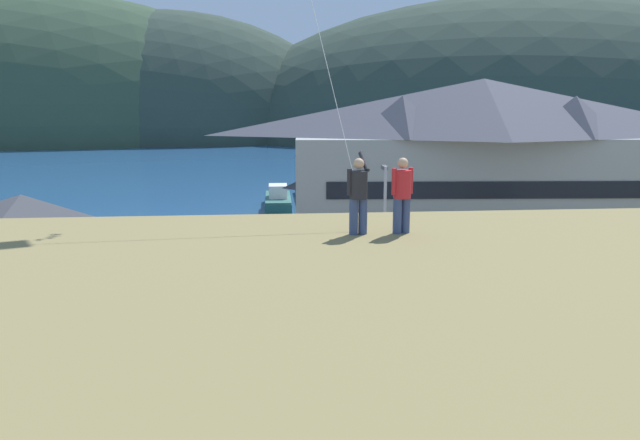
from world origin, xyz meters
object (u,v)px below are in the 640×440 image
storage_shed_waterside (330,199)px  parked_car_lone_by_shed (158,333)px  parked_car_back_row_left (315,333)px  parked_car_front_row_red (578,272)px  parking_light_pole (385,213)px  person_kite_flyer (358,193)px  parked_car_corner_spot (518,331)px  person_companion (402,193)px  moored_boat_wharfside (278,200)px  moored_boat_outer_mooring (356,201)px  storage_shed_near_lot (27,256)px  parked_car_front_row_silver (461,288)px  parked_car_mid_row_far (179,282)px  wharf_dock (316,202)px  harbor_lodge (481,154)px  parked_car_front_row_end (325,281)px

storage_shed_waterside → parked_car_lone_by_shed: size_ratio=1.14×
parked_car_back_row_left → parked_car_front_row_red: bearing=26.5°
parked_car_back_row_left → parking_light_pole: bearing=65.7°
storage_shed_waterside → parked_car_lone_by_shed: storage_shed_waterside is taller
parked_car_lone_by_shed → person_kite_flyer: 12.33m
parked_car_corner_spot → person_companion: person_companion is taller
parking_light_pole → moored_boat_wharfside: bearing=103.7°
moored_boat_outer_mooring → person_companion: size_ratio=3.34×
storage_shed_waterside → parked_car_lone_by_shed: bearing=-112.3°
parking_light_pole → storage_shed_near_lot: bearing=-164.6°
moored_boat_outer_mooring → parked_car_front_row_silver: 25.73m
parked_car_mid_row_far → parked_car_corner_spot: bearing=-28.3°
storage_shed_near_lot → parking_light_pole: (16.61, 4.56, 0.73)m
moored_boat_outer_mooring → parked_car_lone_by_shed: size_ratio=1.34×
parked_car_corner_spot → storage_shed_near_lot: bearing=163.7°
storage_shed_waterside → parked_car_front_row_red: bearing=-52.7°
moored_boat_outer_mooring → parked_car_back_row_left: size_ratio=1.37×
parked_car_front_row_red → parked_car_back_row_left: bearing=-153.5°
wharf_dock → parking_light_pole: 23.07m
harbor_lodge → person_kite_flyer: size_ratio=14.84×
storage_shed_waterside → person_kite_flyer: (-2.35, -29.30, 5.10)m
wharf_dock → parked_car_front_row_end: (-1.67, -26.19, 0.71)m
parked_car_front_row_red → storage_shed_near_lot: bearing=-176.5°
parked_car_front_row_end → person_companion: size_ratio=2.48×
storage_shed_near_lot → parked_car_front_row_silver: size_ratio=1.97×
moored_boat_wharfside → person_kite_flyer: 39.98m
moored_boat_wharfside → parked_car_lone_by_shed: size_ratio=1.61×
parked_car_front_row_red → parking_light_pole: bearing=162.3°
moored_boat_wharfside → parked_car_front_row_end: 25.05m
storage_shed_near_lot → person_companion: bearing=-44.3°
parking_light_pole → person_companion: person_companion is taller
wharf_dock → moored_boat_wharfside: 3.68m
person_companion → parked_car_front_row_red: bearing=50.1°
parking_light_pole → parked_car_front_row_silver: bearing=-62.6°
wharf_dock → parked_car_back_row_left: bearing=-94.6°
harbor_lodge → parked_car_corner_spot: size_ratio=6.48×
wharf_dock → parked_car_mid_row_far: parked_car_mid_row_far is taller
moored_boat_outer_mooring → parked_car_front_row_red: 24.88m
harbor_lodge → storage_shed_near_lot: 29.32m
parked_car_front_row_silver → parking_light_pole: 6.28m
parked_car_mid_row_far → parked_car_front_row_silver: size_ratio=1.00×
parked_car_mid_row_far → moored_boat_wharfside: bearing=78.2°
storage_shed_waterside → moored_boat_outer_mooring: 9.81m
parked_car_corner_spot → parked_car_back_row_left: bearing=176.1°
moored_boat_wharfside → moored_boat_outer_mooring: same height
wharf_dock → parked_car_front_row_red: (11.14, -25.74, 0.71)m
moored_boat_wharfside → person_kite_flyer: (1.21, -39.37, 6.88)m
harbor_lodge → moored_boat_wharfside: harbor_lodge is taller
storage_shed_waterside → parked_car_corner_spot: storage_shed_waterside is taller
storage_shed_waterside → parked_car_back_row_left: bearing=-97.3°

